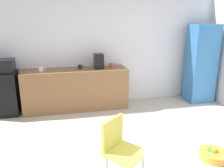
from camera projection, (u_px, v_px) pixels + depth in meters
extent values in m
cube|color=silver|center=(92.00, 48.00, 5.31)|extent=(6.00, 0.10, 2.60)
cube|color=brown|center=(76.00, 89.00, 5.14)|extent=(2.25, 0.60, 0.90)
cube|color=black|center=(5.00, 93.00, 4.84)|extent=(0.54, 0.54, 0.91)
cube|color=black|center=(1.00, 66.00, 4.67)|extent=(0.48, 0.38, 0.26)
cube|color=#3372B2|center=(201.00, 64.00, 5.52)|extent=(0.60, 0.50, 1.84)
cylinder|color=white|center=(208.00, 159.00, 2.13)|extent=(1.18, 1.18, 0.03)
cylinder|color=silver|center=(143.00, 168.00, 2.83)|extent=(0.02, 0.02, 0.42)
cylinder|color=silver|center=(122.00, 158.00, 3.01)|extent=(0.02, 0.02, 0.42)
cube|color=#D8CC4C|center=(125.00, 153.00, 2.74)|extent=(0.59, 0.59, 0.03)
cube|color=#D8CC4C|center=(113.00, 133.00, 2.79)|extent=(0.31, 0.28, 0.38)
cylinder|color=gold|center=(213.00, 155.00, 2.11)|extent=(0.26, 0.26, 0.07)
sphere|color=orange|center=(214.00, 151.00, 2.10)|extent=(0.07, 0.07, 0.07)
sphere|color=#66B233|center=(209.00, 149.00, 2.13)|extent=(0.07, 0.07, 0.07)
sphere|color=#66B233|center=(214.00, 151.00, 2.10)|extent=(0.07, 0.07, 0.07)
cylinder|color=white|center=(41.00, 69.00, 4.77)|extent=(0.08, 0.08, 0.09)
torus|color=white|center=(44.00, 69.00, 4.78)|extent=(0.06, 0.01, 0.06)
cylinder|color=black|center=(80.00, 67.00, 5.02)|extent=(0.08, 0.08, 0.09)
torus|color=black|center=(83.00, 67.00, 5.03)|extent=(0.06, 0.01, 0.06)
cylinder|color=#D84C4C|center=(111.00, 65.00, 5.21)|extent=(0.08, 0.08, 0.09)
torus|color=#D84C4C|center=(114.00, 65.00, 5.22)|extent=(0.06, 0.01, 0.06)
cube|color=black|center=(99.00, 61.00, 5.07)|extent=(0.20, 0.24, 0.32)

